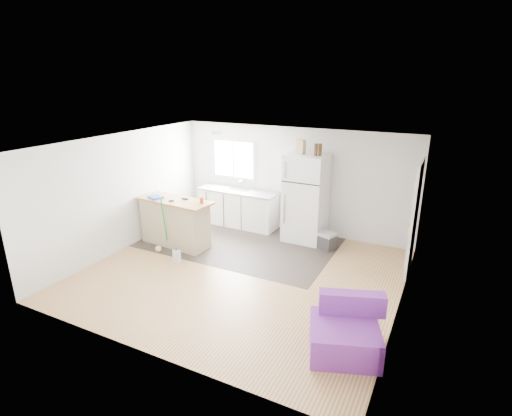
% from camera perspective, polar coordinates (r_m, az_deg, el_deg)
% --- Properties ---
extents(room, '(5.51, 5.01, 2.41)m').
position_cam_1_polar(room, '(6.98, -2.25, -0.60)').
color(room, olive).
rests_on(room, ground).
extents(vinyl_zone, '(4.05, 2.50, 0.00)m').
position_cam_1_polar(vinyl_zone, '(8.76, -2.35, -4.93)').
color(vinyl_zone, '#2D2522').
rests_on(vinyl_zone, floor).
extents(window, '(1.18, 0.06, 0.98)m').
position_cam_1_polar(window, '(9.72, -3.19, 6.99)').
color(window, white).
rests_on(window, back_wall).
extents(interior_door, '(0.11, 0.92, 2.10)m').
position_cam_1_polar(interior_door, '(7.73, 21.69, -1.46)').
color(interior_door, white).
rests_on(interior_door, right_wall).
extents(ceiling_fixture, '(0.30, 0.30, 0.07)m').
position_cam_1_polar(ceiling_fixture, '(8.32, -5.65, 10.65)').
color(ceiling_fixture, white).
rests_on(ceiling_fixture, ceiling).
extents(kitchen_cabinets, '(1.99, 0.66, 1.16)m').
position_cam_1_polar(kitchen_cabinets, '(9.63, -2.56, 0.10)').
color(kitchen_cabinets, white).
rests_on(kitchen_cabinets, floor).
extents(peninsula, '(1.70, 0.78, 1.02)m').
position_cam_1_polar(peninsula, '(8.65, -11.49, -1.96)').
color(peninsula, tan).
rests_on(peninsula, floor).
extents(refrigerator, '(0.85, 0.81, 1.91)m').
position_cam_1_polar(refrigerator, '(8.69, 7.16, 1.43)').
color(refrigerator, white).
rests_on(refrigerator, floor).
extents(cooler, '(0.55, 0.46, 0.36)m').
position_cam_1_polar(cooler, '(8.55, 9.73, -4.48)').
color(cooler, '#2E2E30').
rests_on(cooler, floor).
extents(purple_seat, '(1.11, 1.09, 0.72)m').
position_cam_1_polar(purple_seat, '(5.61, 12.64, -17.02)').
color(purple_seat, purple).
rests_on(purple_seat, floor).
extents(cleaner_jug, '(0.15, 0.12, 0.30)m').
position_cam_1_polar(cleaner_jug, '(7.97, -11.26, -6.74)').
color(cleaner_jug, silver).
rests_on(cleaner_jug, floor).
extents(mop, '(0.27, 0.33, 1.21)m').
position_cam_1_polar(mop, '(8.49, -13.53, -4.57)').
color(mop, green).
rests_on(mop, floor).
extents(red_cup, '(0.10, 0.10, 0.12)m').
position_cam_1_polar(red_cup, '(8.12, -7.77, 1.09)').
color(red_cup, red).
rests_on(red_cup, peninsula).
extents(blue_tray, '(0.36, 0.31, 0.04)m').
position_cam_1_polar(blue_tray, '(8.67, -14.16, 1.52)').
color(blue_tray, blue).
rests_on(blue_tray, peninsula).
extents(tool_a, '(0.14, 0.05, 0.03)m').
position_cam_1_polar(tool_a, '(8.43, -10.13, 1.30)').
color(tool_a, black).
rests_on(tool_a, peninsula).
extents(tool_b, '(0.11, 0.07, 0.03)m').
position_cam_1_polar(tool_b, '(8.36, -11.98, 1.02)').
color(tool_b, black).
rests_on(tool_b, peninsula).
extents(cardboard_box, '(0.22, 0.17, 0.30)m').
position_cam_1_polar(cardboard_box, '(8.47, 6.44, 8.70)').
color(cardboard_box, tan).
rests_on(cardboard_box, refrigerator).
extents(bottle_left, '(0.07, 0.07, 0.25)m').
position_cam_1_polar(bottle_left, '(8.30, 8.56, 8.23)').
color(bottle_left, '#38210A').
rests_on(bottle_left, refrigerator).
extents(bottle_right, '(0.07, 0.07, 0.25)m').
position_cam_1_polar(bottle_right, '(8.31, 9.15, 8.22)').
color(bottle_right, '#38210A').
rests_on(bottle_right, refrigerator).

